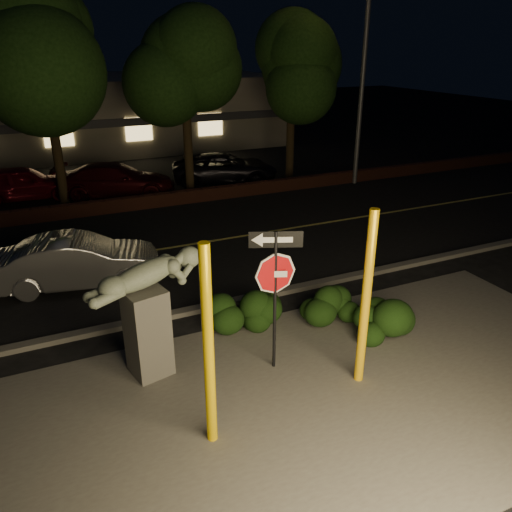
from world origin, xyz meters
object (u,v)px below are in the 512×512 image
(yellow_pole_right, at_px, (366,301))
(parked_car_dark, at_px, (225,168))
(parked_car_red, at_px, (23,183))
(streetlight, at_px, (361,42))
(signpost, at_px, (275,274))
(silver_sedan, at_px, (79,262))
(sculpture, at_px, (147,305))
(yellow_pole_left, at_px, (208,350))
(parked_car_darkred, at_px, (116,180))

(yellow_pole_right, relative_size, parked_car_dark, 0.72)
(parked_car_red, xyz_separation_m, parked_car_dark, (8.29, -0.79, -0.04))
(streetlight, bearing_deg, parked_car_red, 171.11)
(signpost, relative_size, streetlight, 0.29)
(silver_sedan, height_order, parked_car_dark, silver_sedan)
(yellow_pole_right, bearing_deg, parked_car_dark, 78.57)
(signpost, height_order, sculpture, signpost)
(yellow_pole_left, xyz_separation_m, parked_car_darkred, (1.09, 14.46, -1.01))
(parked_car_darkred, bearing_deg, signpost, -158.96)
(parked_car_dark, bearing_deg, signpost, -179.58)
(yellow_pole_left, distance_m, silver_sedan, 6.79)
(signpost, bearing_deg, sculpture, -178.79)
(parked_car_darkred, bearing_deg, parked_car_dark, -68.82)
(sculpture, bearing_deg, parked_car_red, 85.67)
(parked_car_dark, bearing_deg, streetlight, -98.94)
(streetlight, bearing_deg, yellow_pole_right, -118.59)
(streetlight, relative_size, parked_car_red, 2.44)
(yellow_pole_right, height_order, parked_car_red, yellow_pole_right)
(yellow_pole_right, distance_m, streetlight, 14.88)
(yellow_pole_left, relative_size, sculpture, 1.43)
(parked_car_darkred, bearing_deg, silver_sedan, -178.20)
(silver_sedan, bearing_deg, streetlight, -54.91)
(yellow_pole_right, bearing_deg, streetlight, 56.32)
(parked_car_red, relative_size, parked_car_darkred, 0.86)
(yellow_pole_left, relative_size, silver_sedan, 0.84)
(yellow_pole_right, bearing_deg, yellow_pole_left, -174.18)
(yellow_pole_left, bearing_deg, parked_car_darkred, 85.67)
(streetlight, height_order, parked_car_darkred, streetlight)
(yellow_pole_left, height_order, parked_car_darkred, yellow_pole_left)
(silver_sedan, distance_m, parked_car_dark, 10.81)
(yellow_pole_right, xyz_separation_m, parked_car_darkred, (-1.92, 14.15, -1.00))
(parked_car_dark, bearing_deg, silver_sedan, 156.39)
(silver_sedan, height_order, parked_car_darkred, parked_car_darkred)
(parked_car_darkred, bearing_deg, sculpture, -168.85)
(streetlight, height_order, parked_car_dark, streetlight)
(signpost, relative_size, parked_car_dark, 0.61)
(parked_car_red, bearing_deg, signpost, -160.83)
(yellow_pole_left, distance_m, parked_car_dark, 15.89)
(yellow_pole_left, xyz_separation_m, parked_car_dark, (5.93, 14.71, -1.04))
(yellow_pole_right, xyz_separation_m, parked_car_red, (-5.37, 15.20, -0.99))
(streetlight, bearing_deg, parked_car_dark, 158.40)
(sculpture, distance_m, parked_car_dark, 14.10)
(signpost, relative_size, parked_car_darkred, 0.61)
(signpost, distance_m, silver_sedan, 6.20)
(yellow_pole_left, relative_size, yellow_pole_right, 1.01)
(silver_sedan, relative_size, parked_car_red, 1.00)
(yellow_pole_right, xyz_separation_m, streetlight, (7.92, 11.89, 4.16))
(yellow_pole_right, height_order, parked_car_darkred, yellow_pole_right)
(sculpture, distance_m, streetlight, 15.79)
(yellow_pole_right, relative_size, parked_car_red, 0.84)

